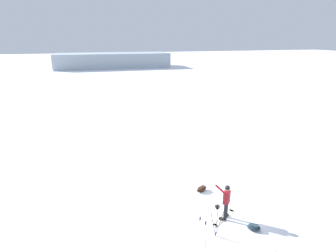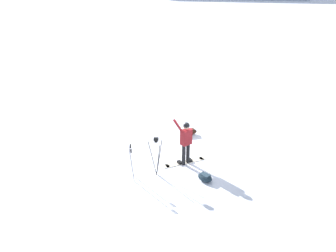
{
  "view_description": "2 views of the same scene",
  "coord_description": "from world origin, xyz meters",
  "views": [
    {
      "loc": [
        -10.2,
        6.2,
        8.04
      ],
      "look_at": [
        1.1,
        2.71,
        4.24
      ],
      "focal_mm": 29.44,
      "sensor_mm": 36.0,
      "label": 1
    },
    {
      "loc": [
        -12.45,
        -0.61,
        7.11
      ],
      "look_at": [
        -0.36,
        1.15,
        1.45
      ],
      "focal_mm": 38.17,
      "sensor_mm": 36.0,
      "label": 2
    }
  ],
  "objects": [
    {
      "name": "ground_plane",
      "position": [
        0.0,
        0.0,
        0.0
      ],
      "size": [
        300.0,
        300.0,
        0.0
      ],
      "primitive_type": "plane",
      "color": "white"
    },
    {
      "name": "snowboarder",
      "position": [
        -0.56,
        0.44,
        1.06
      ],
      "size": [
        0.48,
        0.77,
        1.76
      ],
      "color": "black",
      "rests_on": "ground_plane"
    },
    {
      "name": "snowboard",
      "position": [
        -0.5,
        0.47,
        0.02
      ],
      "size": [
        1.07,
        1.6,
        0.1
      ],
      "color": "beige",
      "rests_on": "ground_plane"
    },
    {
      "name": "gear_bag_large",
      "position": [
        1.95,
        0.52,
        0.15
      ],
      "size": [
        0.56,
        0.75,
        0.28
      ],
      "color": "black",
      "rests_on": "ground_plane"
    },
    {
      "name": "camera_tripod",
      "position": [
        -1.51,
        1.4,
        1.06
      ],
      "size": [
        0.51,
        0.49,
        1.5
      ],
      "color": "#262628",
      "rests_on": "ground_plane"
    },
    {
      "name": "gear_bag_small",
      "position": [
        -1.66,
        -0.37,
        0.14
      ],
      "size": [
        0.64,
        0.68,
        0.27
      ],
      "color": "#192833",
      "rests_on": "ground_plane"
    },
    {
      "name": "ski_poles",
      "position": [
        -1.93,
        2.22,
        0.86
      ],
      "size": [
        0.41,
        0.23,
        1.31
      ],
      "color": "gray",
      "rests_on": "ground_plane"
    },
    {
      "name": "distant_ridge",
      "position": [
        69.26,
        -2.22,
        1.98
      ],
      "size": [
        11.18,
        30.91,
        3.96
      ],
      "color": "#9FADB8",
      "rests_on": "ground_plane"
    }
  ]
}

